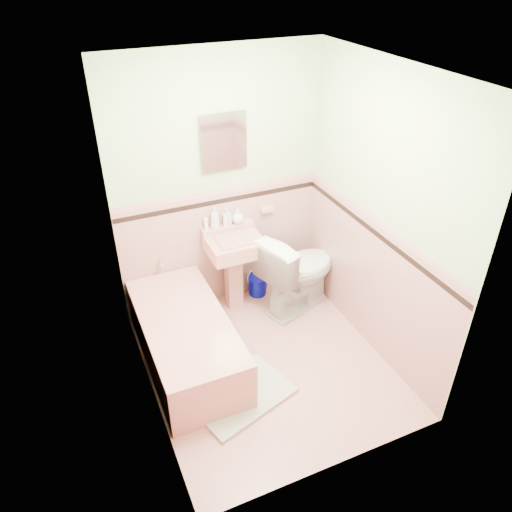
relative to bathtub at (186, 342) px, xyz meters
name	(u,v)px	position (x,y,z in m)	size (l,w,h in m)	color
floor	(267,364)	(0.63, -0.33, -0.23)	(2.20, 2.20, 0.00)	#D19089
ceiling	(272,71)	(0.63, -0.33, 2.27)	(2.20, 2.20, 0.00)	white
wall_back	(219,188)	(0.63, 0.77, 1.02)	(2.50, 2.50, 0.00)	#F2E7C5
wall_front	(349,334)	(0.63, -1.43, 1.02)	(2.50, 2.50, 0.00)	#F2E7C5
wall_left	(137,275)	(-0.37, -0.33, 1.02)	(2.50, 2.50, 0.00)	#F2E7C5
wall_right	(379,219)	(1.63, -0.33, 1.02)	(2.50, 2.50, 0.00)	#F2E7C5
wainscot_back	(222,248)	(0.63, 0.76, 0.38)	(2.00, 2.00, 0.00)	#D4958E
wainscot_front	(338,408)	(0.63, -1.42, 0.38)	(2.00, 2.00, 0.00)	#D4958E
wainscot_left	(150,345)	(-0.36, -0.33, 0.38)	(2.20, 2.20, 0.00)	#D4958E
wainscot_right	(369,283)	(1.62, -0.33, 0.38)	(2.20, 2.20, 0.00)	#D4958E
accent_back	(220,201)	(0.63, 0.75, 0.90)	(2.00, 2.00, 0.00)	black
accent_front	(346,349)	(0.63, -1.41, 0.90)	(2.00, 2.00, 0.00)	black
accent_left	(142,290)	(-0.35, -0.33, 0.89)	(2.20, 2.20, 0.00)	black
accent_right	(376,233)	(1.61, -0.33, 0.89)	(2.20, 2.20, 0.00)	black
cap_back	(220,192)	(0.63, 0.75, 0.99)	(2.00, 2.00, 0.00)	#D18785
cap_front	(347,336)	(0.63, -1.41, 0.99)	(2.00, 2.00, 0.00)	#D18785
cap_left	(140,278)	(-0.35, -0.33, 1.00)	(2.20, 2.20, 0.00)	#D18785
cap_right	(377,223)	(1.61, -0.33, 1.00)	(2.20, 2.20, 0.00)	#D18785
bathtub	(186,342)	(0.00, 0.00, 0.00)	(0.70, 1.50, 0.45)	tan
tub_faucet	(161,262)	(0.00, 0.72, 0.41)	(0.04, 0.04, 0.12)	silver
sink	(236,275)	(0.68, 0.53, 0.19)	(0.52, 0.48, 0.82)	tan
sink_faucet	(229,220)	(0.68, 0.67, 0.72)	(0.02, 0.02, 0.10)	silver
medicine_cabinet	(224,141)	(0.68, 0.74, 1.47)	(0.36, 0.04, 0.44)	white
soap_dish	(267,209)	(1.10, 0.73, 0.72)	(0.12, 0.07, 0.04)	tan
soap_bottle_left	(215,218)	(0.55, 0.71, 0.76)	(0.08, 0.08, 0.22)	#B2B2B2
soap_bottle_mid	(227,217)	(0.68, 0.71, 0.74)	(0.08, 0.08, 0.17)	#B2B2B2
soap_bottle_right	(238,216)	(0.78, 0.71, 0.73)	(0.12, 0.12, 0.15)	#B2B2B2
tube	(206,224)	(0.46, 0.71, 0.71)	(0.04, 0.04, 0.12)	white
toilet	(298,271)	(1.26, 0.32, 0.20)	(0.48, 0.84, 0.86)	white
bucket	(257,285)	(0.97, 0.66, -0.11)	(0.22, 0.22, 0.22)	#040AA1
bath_mat	(241,395)	(0.28, -0.58, -0.21)	(0.80, 0.53, 0.03)	#9BA98D
shoe	(217,390)	(0.10, -0.48, -0.17)	(0.14, 0.06, 0.06)	#BF1E59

